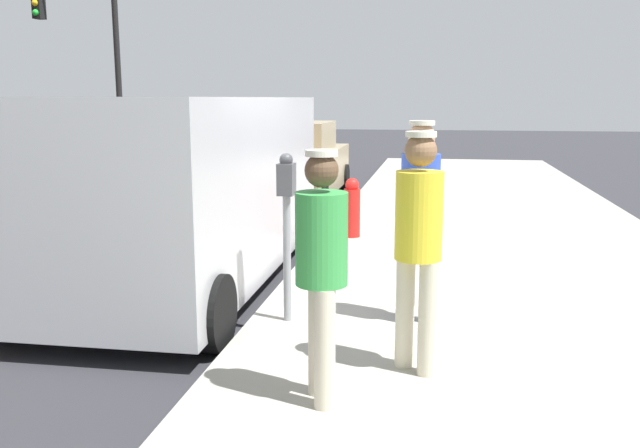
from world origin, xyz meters
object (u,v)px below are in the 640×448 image
Objects in this scene: pedestrian_in_yellow at (418,236)px; traffic_light_corner at (87,46)px; parking_meter_near at (287,208)px; fire_hydrant at (352,208)px; parked_sedan_ahead at (293,164)px; pedestrian_in_green at (322,261)px; pedestrian_in_blue at (420,208)px; parked_van at (189,185)px.

traffic_light_corner reaches higher than pedestrian_in_yellow.
parking_meter_near is 1.77× the size of fire_hydrant.
parked_sedan_ahead is 5.13× the size of fire_hydrant.
pedestrian_in_green is at bearing -69.64° from parking_meter_near.
pedestrian_in_blue is 0.41× the size of parked_sedan_ahead.
parked_sedan_ahead is 0.85× the size of traffic_light_corner.
fire_hydrant is at bearing 102.75° from pedestrian_in_yellow.
pedestrian_in_green is at bearing -56.67° from traffic_light_corner.
pedestrian_in_blue is at bearing -70.49° from parked_sedan_ahead.
parked_sedan_ahead is at bearing 101.74° from parking_meter_near.
pedestrian_in_blue is at bearing -73.85° from fire_hydrant.
parking_meter_near is 1.17m from pedestrian_in_blue.
pedestrian_in_blue is 0.35× the size of parked_van.
pedestrian_in_blue is at bearing 71.73° from pedestrian_in_green.
parked_van reaches higher than pedestrian_in_yellow.
traffic_light_corner reaches higher than pedestrian_in_blue.
pedestrian_in_green is 0.32× the size of traffic_light_corner.
parked_van reaches higher than fire_hydrant.
pedestrian_in_green reaches higher than parked_sedan_ahead.
traffic_light_corner is at bearing 128.93° from pedestrian_in_blue.
pedestrian_in_yellow is at bearing -72.57° from parked_sedan_ahead.
traffic_light_corner reaches higher than pedestrian_in_green.
fire_hydrant is at bearing -43.59° from traffic_light_corner.
pedestrian_in_yellow is 0.34× the size of parked_van.
parked_sedan_ahead is at bearing 107.43° from pedestrian_in_yellow.
pedestrian_in_blue is 14.95m from traffic_light_corner.
parking_meter_near is 0.86× the size of pedestrian_in_yellow.
pedestrian_in_yellow is 1.05× the size of pedestrian_in_green.
traffic_light_corner is (-6.62, 10.09, 2.36)m from parked_van.
fire_hydrant is at bearing 106.15° from pedestrian_in_blue.
parked_van is at bearing -125.26° from fire_hydrant.
pedestrian_in_blue is 1.08× the size of pedestrian_in_green.
fire_hydrant is (0.10, 3.83, -0.61)m from parking_meter_near.
traffic_light_corner is (-8.71, 13.24, 2.41)m from pedestrian_in_green.
parked_van is at bearing -88.05° from parked_sedan_ahead.
pedestrian_in_yellow reaches higher than parking_meter_near.
parked_sedan_ahead is 4.86m from fire_hydrant.
parking_meter_near reaches higher than parked_sedan_ahead.
pedestrian_in_blue is 0.35× the size of traffic_light_corner.
parked_van is at bearing 133.71° from parking_meter_near.
parking_meter_near is at bearing -55.14° from traffic_light_corner.
pedestrian_in_blue reaches higher than parked_sedan_ahead.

